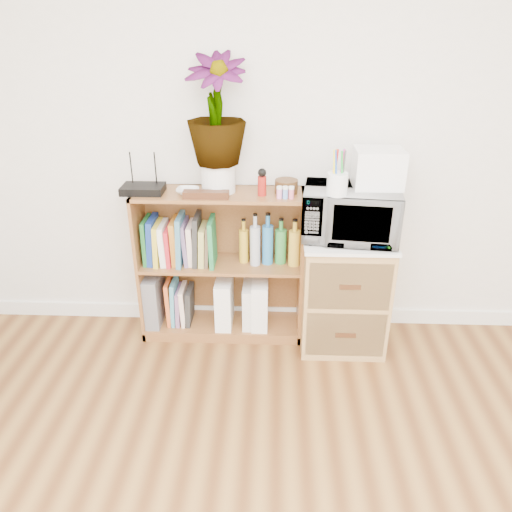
{
  "coord_description": "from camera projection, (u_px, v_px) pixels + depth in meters",
  "views": [
    {
      "loc": [
        -0.02,
        -0.63,
        1.87
      ],
      "look_at": [
        -0.13,
        1.95,
        0.62
      ],
      "focal_mm": 35.0,
      "sensor_mm": 36.0,
      "label": 1
    }
  ],
  "objects": [
    {
      "name": "trinket_box",
      "position": [
        206.0,
        195.0,
        2.77
      ],
      "size": [
        0.26,
        0.06,
        0.04
      ],
      "primitive_type": "cube",
      "color": "#35190E",
      "rests_on": "bookshelf"
    },
    {
      "name": "lower_books",
      "position": [
        180.0,
        303.0,
        3.21
      ],
      "size": [
        0.16,
        0.19,
        0.3
      ],
      "color": "#DF5D27",
      "rests_on": "bookshelf"
    },
    {
      "name": "pen_cup",
      "position": [
        337.0,
        184.0,
        2.61
      ],
      "size": [
        0.11,
        0.11,
        0.12
      ],
      "primitive_type": "cylinder",
      "color": "white",
      "rests_on": "microwave"
    },
    {
      "name": "skirting_board",
      "position": [
        277.0,
        313.0,
        3.38
      ],
      "size": [
        4.0,
        0.02,
        0.1
      ],
      "primitive_type": "cube",
      "color": "white",
      "rests_on": "ground"
    },
    {
      "name": "router",
      "position": [
        143.0,
        189.0,
        2.86
      ],
      "size": [
        0.24,
        0.16,
        0.04
      ],
      "primitive_type": "cube",
      "color": "black",
      "rests_on": "bookshelf"
    },
    {
      "name": "kokeshi_doll",
      "position": [
        262.0,
        186.0,
        2.8
      ],
      "size": [
        0.05,
        0.05,
        0.11
      ],
      "primitive_type": "cylinder",
      "color": "maroon",
      "rests_on": "bookshelf"
    },
    {
      "name": "magazine_holder_left",
      "position": [
        224.0,
        301.0,
        3.18
      ],
      "size": [
        0.1,
        0.25,
        0.32
      ],
      "primitive_type": "cube",
      "color": "white",
      "rests_on": "bookshelf"
    },
    {
      "name": "magazine_holder_right",
      "position": [
        260.0,
        302.0,
        3.17
      ],
      "size": [
        0.1,
        0.25,
        0.31
      ],
      "primitive_type": "cube",
      "color": "white",
      "rests_on": "bookshelf"
    },
    {
      "name": "plant_pot",
      "position": [
        218.0,
        178.0,
        2.85
      ],
      "size": [
        0.19,
        0.19,
        0.16
      ],
      "primitive_type": "cylinder",
      "color": "silver",
      "rests_on": "bookshelf"
    },
    {
      "name": "wicker_unit",
      "position": [
        343.0,
        292.0,
        3.04
      ],
      "size": [
        0.5,
        0.45,
        0.7
      ],
      "primitive_type": "cube",
      "color": "#9E7542",
      "rests_on": "ground"
    },
    {
      "name": "wooden_bowl",
      "position": [
        286.0,
        186.0,
        2.85
      ],
      "size": [
        0.13,
        0.13,
        0.08
      ],
      "primitive_type": "cylinder",
      "color": "#39230F",
      "rests_on": "bookshelf"
    },
    {
      "name": "magazine_holder_mid",
      "position": [
        250.0,
        304.0,
        3.18
      ],
      "size": [
        0.09,
        0.23,
        0.28
      ],
      "primitive_type": "cube",
      "color": "silver",
      "rests_on": "bookshelf"
    },
    {
      "name": "potted_plant",
      "position": [
        216.0,
        110.0,
        2.69
      ],
      "size": [
        0.33,
        0.33,
        0.59
      ],
      "primitive_type": "imported",
      "color": "#2A6A2A",
      "rests_on": "plant_pot"
    },
    {
      "name": "liquor_bottles",
      "position": [
        276.0,
        241.0,
        2.99
      ],
      "size": [
        0.45,
        0.07,
        0.32
      ],
      "color": "gold",
      "rests_on": "bookshelf"
    },
    {
      "name": "paint_jars",
      "position": [
        285.0,
        194.0,
        2.76
      ],
      "size": [
        0.1,
        0.04,
        0.05
      ],
      "primitive_type": "cube",
      "color": "pink",
      "rests_on": "bookshelf"
    },
    {
      "name": "bookshelf",
      "position": [
        221.0,
        266.0,
        3.08
      ],
      "size": [
        1.0,
        0.3,
        0.95
      ],
      "primitive_type": "cube",
      "color": "brown",
      "rests_on": "ground"
    },
    {
      "name": "cookbooks",
      "position": [
        180.0,
        242.0,
        3.02
      ],
      "size": [
        0.43,
        0.2,
        0.31
      ],
      "color": "#1B682B",
      "rests_on": "bookshelf"
    },
    {
      "name": "white_bowl",
      "position": [
        188.0,
        191.0,
        2.84
      ],
      "size": [
        0.13,
        0.13,
        0.03
      ],
      "primitive_type": "imported",
      "color": "silver",
      "rests_on": "bookshelf"
    },
    {
      "name": "small_appliance",
      "position": [
        378.0,
        168.0,
        2.73
      ],
      "size": [
        0.26,
        0.22,
        0.21
      ],
      "primitive_type": "cube",
      "color": "white",
      "rests_on": "microwave"
    },
    {
      "name": "microwave",
      "position": [
        350.0,
        213.0,
        2.8
      ],
      "size": [
        0.57,
        0.41,
        0.29
      ],
      "primitive_type": "imported",
      "rotation": [
        0.0,
        0.0,
        -0.11
      ],
      "color": "silver",
      "rests_on": "wicker_unit"
    },
    {
      "name": "file_box",
      "position": [
        154.0,
        297.0,
        3.2
      ],
      "size": [
        0.1,
        0.27,
        0.34
      ],
      "primitive_type": "cube",
      "color": "slate",
      "rests_on": "bookshelf"
    }
  ]
}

